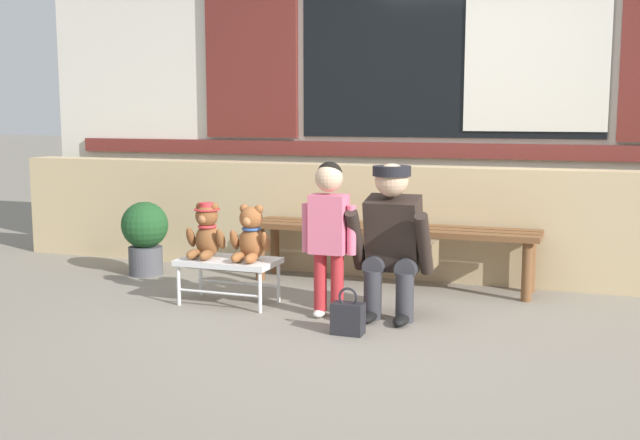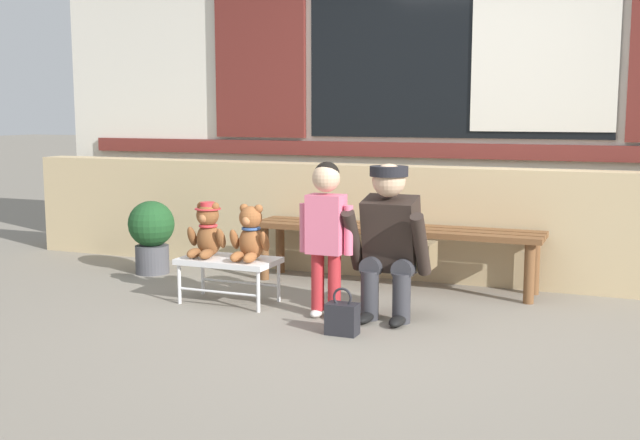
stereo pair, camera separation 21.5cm
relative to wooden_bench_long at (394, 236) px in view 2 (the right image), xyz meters
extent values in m
plane|color=gray|center=(0.24, -1.06, -0.37)|extent=(60.00, 60.00, 0.00)
cube|color=tan|center=(0.24, 0.37, 0.05)|extent=(7.23, 0.25, 0.85)
cube|color=silver|center=(0.24, 0.89, 1.45)|extent=(7.38, 0.20, 3.64)
cube|color=maroon|center=(0.24, 0.77, 0.58)|extent=(6.79, 0.04, 0.12)
cube|color=black|center=(0.24, 0.78, 1.38)|extent=(2.40, 0.03, 1.40)
cube|color=silver|center=(0.91, 0.76, 1.38)|extent=(1.06, 0.02, 1.29)
cube|color=maroon|center=(-1.44, 0.77, 1.38)|extent=(0.84, 0.05, 1.43)
cube|color=brown|center=(0.00, -0.14, 0.05)|extent=(2.10, 0.11, 0.04)
cube|color=brown|center=(0.00, 0.00, 0.05)|extent=(2.10, 0.11, 0.04)
cube|color=brown|center=(0.00, 0.14, 0.05)|extent=(2.10, 0.11, 0.04)
cylinder|color=brown|center=(-0.97, -0.14, -0.17)|extent=(0.07, 0.07, 0.40)
cylinder|color=brown|center=(-0.97, 0.14, -0.17)|extent=(0.07, 0.07, 0.40)
cylinder|color=brown|center=(0.97, -0.14, -0.17)|extent=(0.07, 0.07, 0.40)
cylinder|color=brown|center=(0.97, 0.14, -0.17)|extent=(0.07, 0.07, 0.40)
cube|color=silver|center=(-0.87, -0.87, -0.09)|extent=(0.64, 0.36, 0.04)
cylinder|color=silver|center=(-1.16, -1.02, -0.24)|extent=(0.02, 0.02, 0.26)
cylinder|color=silver|center=(-1.16, -0.72, -0.24)|extent=(0.02, 0.02, 0.26)
cylinder|color=silver|center=(-0.58, -1.02, -0.24)|extent=(0.02, 0.02, 0.26)
cylinder|color=silver|center=(-0.58, -0.72, -0.24)|extent=(0.02, 0.02, 0.26)
cylinder|color=silver|center=(-0.87, -1.02, -0.27)|extent=(0.58, 0.02, 0.02)
cylinder|color=silver|center=(-0.87, -0.72, -0.27)|extent=(0.58, 0.02, 0.02)
ellipsoid|color=brown|center=(-1.03, -0.85, 0.04)|extent=(0.17, 0.14, 0.22)
sphere|color=brown|center=(-1.03, -0.86, 0.20)|extent=(0.15, 0.15, 0.15)
sphere|color=#AE6E42|center=(-1.03, -0.91, 0.19)|extent=(0.06, 0.06, 0.06)
sphere|color=brown|center=(-1.08, -0.85, 0.26)|extent=(0.06, 0.06, 0.06)
ellipsoid|color=brown|center=(-1.14, -0.88, 0.06)|extent=(0.06, 0.11, 0.16)
ellipsoid|color=brown|center=(-1.07, -0.96, -0.04)|extent=(0.06, 0.15, 0.06)
sphere|color=brown|center=(-0.98, -0.85, 0.26)|extent=(0.06, 0.06, 0.06)
ellipsoid|color=brown|center=(-0.92, -0.88, 0.06)|extent=(0.06, 0.11, 0.16)
ellipsoid|color=brown|center=(-0.98, -0.96, -0.04)|extent=(0.06, 0.15, 0.06)
torus|color=red|center=(-1.03, -0.85, 0.13)|extent=(0.13, 0.13, 0.02)
cylinder|color=red|center=(-1.03, -0.85, 0.24)|extent=(0.17, 0.17, 0.01)
cylinder|color=red|center=(-1.03, -0.85, 0.27)|extent=(0.10, 0.10, 0.04)
ellipsoid|color=#93562D|center=(-0.71, -0.85, 0.04)|extent=(0.17, 0.14, 0.22)
sphere|color=#93562D|center=(-0.71, -0.86, 0.20)|extent=(0.15, 0.15, 0.15)
sphere|color=#C87B48|center=(-0.71, -0.91, 0.19)|extent=(0.06, 0.06, 0.06)
sphere|color=#93562D|center=(-0.76, -0.85, 0.26)|extent=(0.06, 0.06, 0.06)
ellipsoid|color=#93562D|center=(-0.82, -0.88, 0.06)|extent=(0.06, 0.11, 0.16)
ellipsoid|color=#93562D|center=(-0.75, -0.96, -0.04)|extent=(0.06, 0.15, 0.06)
sphere|color=#93562D|center=(-0.66, -0.85, 0.26)|extent=(0.06, 0.06, 0.06)
ellipsoid|color=#93562D|center=(-0.60, -0.88, 0.06)|extent=(0.06, 0.11, 0.16)
ellipsoid|color=#93562D|center=(-0.66, -0.96, -0.04)|extent=(0.06, 0.15, 0.06)
torus|color=#335699|center=(-0.71, -0.85, 0.13)|extent=(0.13, 0.13, 0.02)
cylinder|color=#B7282D|center=(-0.19, -0.97, -0.15)|extent=(0.08, 0.08, 0.36)
ellipsoid|color=silver|center=(-0.19, -0.99, -0.35)|extent=(0.07, 0.12, 0.05)
cylinder|color=#B7282D|center=(-0.08, -0.97, -0.15)|extent=(0.08, 0.08, 0.36)
ellipsoid|color=silver|center=(-0.08, -0.99, -0.35)|extent=(0.07, 0.12, 0.05)
cube|color=#E56B89|center=(-0.14, -0.97, 0.21)|extent=(0.22, 0.15, 0.36)
cylinder|color=#E56B89|center=(-0.28, -0.97, 0.18)|extent=(0.06, 0.06, 0.30)
cylinder|color=#E56B89|center=(0.01, -0.97, 0.18)|extent=(0.06, 0.06, 0.30)
sphere|color=#DBB28E|center=(-0.14, -0.97, 0.49)|extent=(0.17, 0.17, 0.17)
sphere|color=black|center=(-0.14, -0.96, 0.51)|extent=(0.16, 0.16, 0.16)
cylinder|color=#333338|center=(0.13, -0.91, -0.22)|extent=(0.11, 0.11, 0.30)
cylinder|color=#333338|center=(0.13, -0.77, -0.05)|extent=(0.13, 0.32, 0.13)
ellipsoid|color=black|center=(0.13, -0.99, -0.34)|extent=(0.09, 0.20, 0.06)
cylinder|color=#333338|center=(0.33, -0.91, -0.22)|extent=(0.11, 0.11, 0.30)
cylinder|color=#333338|center=(0.33, -0.77, -0.05)|extent=(0.13, 0.32, 0.13)
ellipsoid|color=black|center=(0.33, -0.99, -0.34)|extent=(0.09, 0.20, 0.06)
cube|color=#2D231E|center=(0.23, -0.80, 0.15)|extent=(0.32, 0.30, 0.47)
cylinder|color=#2D231E|center=(0.02, -0.90, 0.11)|extent=(0.08, 0.28, 0.40)
cylinder|color=#2D231E|center=(0.44, -0.90, 0.11)|extent=(0.08, 0.28, 0.40)
sphere|color=#DBB28E|center=(0.23, -0.87, 0.48)|extent=(0.20, 0.20, 0.20)
cylinder|color=black|center=(0.23, -0.87, 0.53)|extent=(0.23, 0.23, 0.06)
cube|color=brown|center=(0.42, -0.71, 0.01)|extent=(0.10, 0.22, 0.16)
cube|color=#232328|center=(0.08, -1.28, -0.28)|extent=(0.18, 0.11, 0.18)
torus|color=#232328|center=(0.08, -1.28, -0.16)|extent=(0.11, 0.01, 0.11)
cylinder|color=#4C4C51|center=(-1.89, -0.26, -0.26)|extent=(0.26, 0.26, 0.22)
sphere|color=#1E4C23|center=(-1.89, -0.26, 0.02)|extent=(0.36, 0.36, 0.36)
camera|label=1|loc=(1.38, -5.35, 0.88)|focal=43.41mm
camera|label=2|loc=(1.58, -5.27, 0.88)|focal=43.41mm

